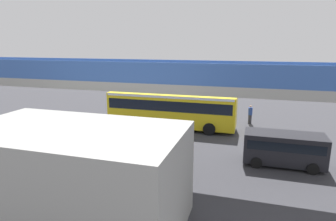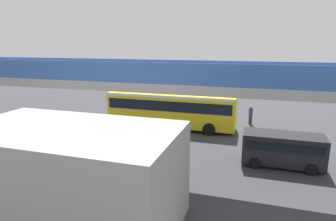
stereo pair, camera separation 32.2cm
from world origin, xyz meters
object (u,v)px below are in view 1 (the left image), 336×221
bicycle_orange (312,147)px  traffic_sign (166,97)px  pedestrian (250,114)px  parked_van (284,147)px  bicycle_green (306,152)px  bicycle_red (301,142)px  city_bus (171,107)px

bicycle_orange → traffic_sign: 15.16m
bicycle_orange → pedestrian: bearing=-56.2°
parked_van → traffic_sign: traffic_sign is taller
parked_van → bicycle_green: bearing=-131.9°
bicycle_red → traffic_sign: bearing=-27.4°
bicycle_red → pedestrian: (3.80, -5.48, 0.51)m
parked_van → traffic_sign: 15.11m
city_bus → pedestrian: city_bus is taller
bicycle_red → pedestrian: bearing=-55.3°
pedestrian → city_bus: bearing=26.4°
bicycle_orange → traffic_sign: (13.08, -7.51, 1.52)m
bicycle_orange → bicycle_green: size_ratio=1.00×
bicycle_red → bicycle_green: size_ratio=1.00×
bicycle_red → pedestrian: size_ratio=0.99×
city_bus → bicycle_red: bearing=169.1°
bicycle_orange → bicycle_red: (0.55, -1.00, 0.00)m
city_bus → bicycle_red: size_ratio=6.52×
bicycle_green → traffic_sign: bearing=-34.5°
city_bus → traffic_sign: size_ratio=4.12×
city_bus → pedestrian: size_ratio=6.44×
parked_van → bicycle_red: parked_van is taller
bicycle_green → traffic_sign: size_ratio=0.63×
bicycle_green → parked_van: bearing=48.1°
bicycle_red → pedestrian: pedestrian is taller
bicycle_orange → parked_van: bearing=53.3°
parked_van → traffic_sign: size_ratio=1.71×
city_bus → parked_van: (-9.04, 6.00, -0.70)m
bicycle_red → bicycle_green: bearing=90.1°
parked_van → pedestrian: size_ratio=2.68×
bicycle_green → bicycle_red: bearing=-89.9°
bicycle_red → bicycle_green: (-0.00, 2.11, 0.00)m
parked_van → bicycle_red: 4.34m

